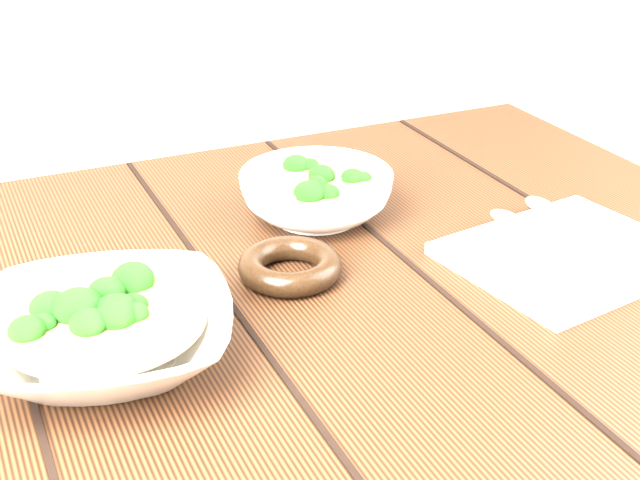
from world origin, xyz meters
TOP-DOWN VIEW (x-y plane):
  - table at (0.00, 0.00)m, footprint 1.20×0.80m
  - soup_bowl_front at (-0.15, -0.06)m, footprint 0.27×0.27m
  - soup_bowl_back at (0.14, 0.13)m, footprint 0.19×0.19m
  - trivet at (0.05, 0.01)m, footprint 0.13×0.13m
  - napkin at (0.34, -0.08)m, footprint 0.26×0.22m
  - spoon_left at (0.32, -0.03)m, footprint 0.03×0.19m
  - spoon_right at (0.37, -0.01)m, footprint 0.05×0.19m

SIDE VIEW (x-z plane):
  - table at x=0.00m, z-range 0.26..1.01m
  - napkin at x=0.34m, z-range 0.75..0.76m
  - trivet at x=0.05m, z-range 0.75..0.78m
  - spoon_left at x=0.32m, z-range 0.76..0.77m
  - spoon_right at x=0.37m, z-range 0.76..0.77m
  - soup_bowl_front at x=-0.15m, z-range 0.75..0.81m
  - soup_bowl_back at x=0.14m, z-range 0.75..0.81m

